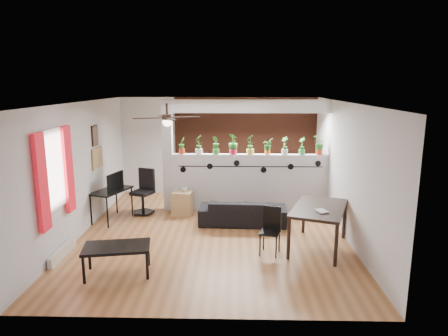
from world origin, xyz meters
TOP-DOWN VIEW (x-y plane):
  - room_shell at (0.00, 0.00)m, footprint 6.30×7.10m
  - partition_wall at (0.80, 1.50)m, footprint 3.60×0.18m
  - ceiling_header at (0.80, 1.50)m, footprint 3.60×0.18m
  - pier_column at (-1.11, 1.50)m, footprint 0.22×0.20m
  - brick_panel at (0.80, 2.97)m, footprint 3.90×0.05m
  - vine_decal at (0.80, 1.40)m, footprint 3.31×0.01m
  - window_assembly at (-2.56, -1.20)m, footprint 0.09×1.30m
  - baseboard_heater at (-2.54, -1.20)m, footprint 0.08×1.00m
  - corkboard at (-2.58, 0.95)m, footprint 0.03×0.60m
  - framed_art at (-2.58, 0.90)m, footprint 0.03×0.34m
  - ceiling_fan at (-0.80, -0.30)m, footprint 1.19×1.19m
  - potted_plant_0 at (-0.78, 1.50)m, footprint 0.20×0.23m
  - potted_plant_1 at (-0.38, 1.50)m, footprint 0.27×0.30m
  - potted_plant_2 at (0.01, 1.50)m, footprint 0.22×0.25m
  - potted_plant_3 at (0.41, 1.50)m, footprint 0.32×0.32m
  - potted_plant_4 at (0.80, 1.50)m, footprint 0.30×0.31m
  - potted_plant_5 at (1.20, 1.50)m, footprint 0.20×0.22m
  - potted_plant_6 at (1.59, 1.50)m, footprint 0.26×0.27m
  - potted_plant_7 at (1.99, 1.50)m, footprint 0.23×0.25m
  - potted_plant_8 at (2.38, 1.50)m, footprint 0.28×0.28m
  - sofa at (0.62, 0.57)m, footprint 1.78×0.75m
  - cube_shelf at (-0.75, 1.16)m, footprint 0.48×0.44m
  - cup at (-0.70, 1.16)m, footprint 0.14×0.14m
  - computer_desk at (-2.23, 0.72)m, footprint 0.80×1.07m
  - monitor at (-2.23, 0.87)m, footprint 0.34×0.15m
  - office_chair at (-1.64, 1.22)m, footprint 0.56×0.56m
  - dining_table at (1.97, -0.68)m, footprint 1.30×1.63m
  - book at (1.87, -0.98)m, footprint 0.25×0.28m
  - folding_chair at (1.09, -0.90)m, footprint 0.42×0.42m
  - coffee_table at (-1.39, -1.81)m, footprint 1.10×0.73m

SIDE VIEW (x-z plane):
  - baseboard_heater at x=-2.54m, z-range 0.00..0.18m
  - sofa at x=0.62m, z-range 0.00..0.51m
  - cube_shelf at x=-0.75m, z-range 0.00..0.54m
  - coffee_table at x=-1.39m, z-range 0.19..0.66m
  - office_chair at x=-1.64m, z-range -0.06..0.96m
  - folding_chair at x=1.09m, z-range 0.08..0.91m
  - cup at x=-0.70m, z-range 0.54..0.64m
  - computer_desk at x=-2.23m, z-range 0.28..0.97m
  - partition_wall at x=0.80m, z-range 0.00..1.35m
  - dining_table at x=1.97m, z-range 0.31..1.08m
  - monitor at x=-2.23m, z-range 0.69..0.88m
  - book at x=1.87m, z-range 0.78..0.80m
  - vine_decal at x=0.80m, z-range 0.93..1.23m
  - room_shell at x=0.00m, z-range -0.15..2.75m
  - pier_column at x=-1.11m, z-range 0.00..2.60m
  - brick_panel at x=0.80m, z-range 0.00..2.60m
  - corkboard at x=-2.58m, z-range 1.12..1.58m
  - window_assembly at x=-2.56m, z-range 0.73..2.28m
  - potted_plant_5 at x=1.20m, z-range 1.36..1.73m
  - potted_plant_0 at x=-0.78m, z-range 1.36..1.75m
  - potted_plant_7 at x=1.99m, z-range 1.36..1.76m
  - potted_plant_6 at x=1.59m, z-range 1.36..1.78m
  - potted_plant_2 at x=0.01m, z-range 1.36..1.79m
  - potted_plant_8 at x=2.38m, z-range 1.36..1.79m
  - potted_plant_1 at x=-0.38m, z-range 1.36..1.83m
  - potted_plant_4 at x=0.80m, z-range 1.36..1.83m
  - potted_plant_3 at x=0.41m, z-range 1.36..1.84m
  - framed_art at x=-2.58m, z-range 1.63..2.07m
  - ceiling_fan at x=-0.80m, z-range 2.10..2.53m
  - ceiling_header at x=0.80m, z-range 2.30..2.60m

